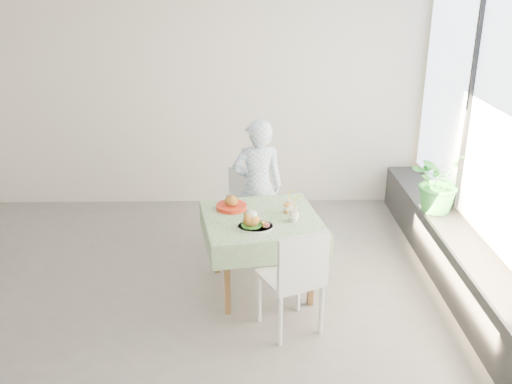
{
  "coord_description": "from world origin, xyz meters",
  "views": [
    {
      "loc": [
        0.77,
        -4.55,
        2.84
      ],
      "look_at": [
        0.86,
        0.31,
        0.97
      ],
      "focal_mm": 40.0,
      "sensor_mm": 36.0,
      "label": 1
    }
  ],
  "objects_px": {
    "diner": "(258,188)",
    "potted_plant": "(439,181)",
    "chair_far": "(245,225)",
    "main_dish": "(253,222)",
    "juice_cup_orange": "(288,207)",
    "chair_near": "(291,298)",
    "cafe_table": "(261,244)"
  },
  "relations": [
    {
      "from": "diner",
      "to": "main_dish",
      "type": "height_order",
      "value": "diner"
    },
    {
      "from": "main_dish",
      "to": "potted_plant",
      "type": "relative_size",
      "value": 0.48
    },
    {
      "from": "cafe_table",
      "to": "chair_far",
      "type": "height_order",
      "value": "chair_far"
    },
    {
      "from": "chair_near",
      "to": "juice_cup_orange",
      "type": "relative_size",
      "value": 3.58
    },
    {
      "from": "potted_plant",
      "to": "chair_far",
      "type": "bearing_deg",
      "value": 175.07
    },
    {
      "from": "chair_near",
      "to": "diner",
      "type": "xyz_separation_m",
      "value": [
        -0.25,
        1.44,
        0.45
      ]
    },
    {
      "from": "cafe_table",
      "to": "diner",
      "type": "xyz_separation_m",
      "value": [
        -0.02,
        0.77,
        0.28
      ]
    },
    {
      "from": "chair_far",
      "to": "main_dish",
      "type": "relative_size",
      "value": 2.7
    },
    {
      "from": "chair_far",
      "to": "diner",
      "type": "xyz_separation_m",
      "value": [
        0.14,
        -0.1,
        0.47
      ]
    },
    {
      "from": "chair_near",
      "to": "potted_plant",
      "type": "relative_size",
      "value": 1.42
    },
    {
      "from": "cafe_table",
      "to": "chair_near",
      "type": "xyz_separation_m",
      "value": [
        0.23,
        -0.68,
        -0.17
      ]
    },
    {
      "from": "chair_far",
      "to": "chair_near",
      "type": "distance_m",
      "value": 1.59
    },
    {
      "from": "chair_near",
      "to": "chair_far",
      "type": "bearing_deg",
      "value": 104.16
    },
    {
      "from": "juice_cup_orange",
      "to": "main_dish",
      "type": "bearing_deg",
      "value": -134.93
    },
    {
      "from": "chair_far",
      "to": "cafe_table",
      "type": "bearing_deg",
      "value": -79.52
    },
    {
      "from": "main_dish",
      "to": "juice_cup_orange",
      "type": "height_order",
      "value": "juice_cup_orange"
    },
    {
      "from": "diner",
      "to": "main_dish",
      "type": "relative_size",
      "value": 4.58
    },
    {
      "from": "cafe_table",
      "to": "chair_far",
      "type": "relative_size",
      "value": 1.37
    },
    {
      "from": "potted_plant",
      "to": "juice_cup_orange",
      "type": "bearing_deg",
      "value": -159.63
    },
    {
      "from": "cafe_table",
      "to": "chair_near",
      "type": "height_order",
      "value": "chair_near"
    },
    {
      "from": "cafe_table",
      "to": "main_dish",
      "type": "distance_m",
      "value": 0.42
    },
    {
      "from": "chair_far",
      "to": "potted_plant",
      "type": "bearing_deg",
      "value": -4.93
    },
    {
      "from": "diner",
      "to": "potted_plant",
      "type": "bearing_deg",
      "value": 169.4
    },
    {
      "from": "cafe_table",
      "to": "diner",
      "type": "relative_size",
      "value": 0.81
    },
    {
      "from": "chair_far",
      "to": "main_dish",
      "type": "bearing_deg",
      "value": -85.82
    },
    {
      "from": "cafe_table",
      "to": "chair_near",
      "type": "bearing_deg",
      "value": -71.33
    },
    {
      "from": "cafe_table",
      "to": "juice_cup_orange",
      "type": "distance_m",
      "value": 0.43
    },
    {
      "from": "cafe_table",
      "to": "main_dish",
      "type": "xyz_separation_m",
      "value": [
        -0.08,
        -0.24,
        0.34
      ]
    },
    {
      "from": "main_dish",
      "to": "potted_plant",
      "type": "bearing_deg",
      "value": 25.55
    },
    {
      "from": "potted_plant",
      "to": "cafe_table",
      "type": "bearing_deg",
      "value": -159.65
    },
    {
      "from": "diner",
      "to": "potted_plant",
      "type": "xyz_separation_m",
      "value": [
        1.88,
        -0.08,
        0.09
      ]
    },
    {
      "from": "chair_far",
      "to": "main_dish",
      "type": "xyz_separation_m",
      "value": [
        0.08,
        -1.1,
        0.53
      ]
    }
  ]
}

